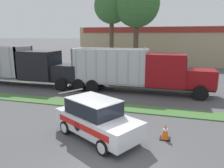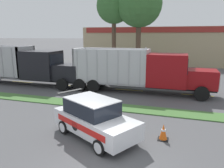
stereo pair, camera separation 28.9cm
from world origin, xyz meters
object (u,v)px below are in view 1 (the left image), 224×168
(dump_truck_mid, at_px, (152,73))
(rally_car, at_px, (96,118))
(traffic_cone, at_px, (165,132))
(dump_truck_trail, at_px, (29,67))

(dump_truck_mid, height_order, rally_car, dump_truck_mid)
(rally_car, bearing_deg, traffic_cone, 11.77)
(dump_truck_trail, bearing_deg, dump_truck_mid, 1.28)
(dump_truck_mid, distance_m, dump_truck_trail, 11.16)
(rally_car, bearing_deg, dump_truck_trail, 139.08)
(rally_car, distance_m, traffic_cone, 3.13)
(dump_truck_trail, bearing_deg, rally_car, -40.92)
(traffic_cone, bearing_deg, dump_truck_mid, 100.35)
(dump_truck_trail, relative_size, traffic_cone, 17.00)
(dump_truck_trail, distance_m, rally_car, 12.71)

